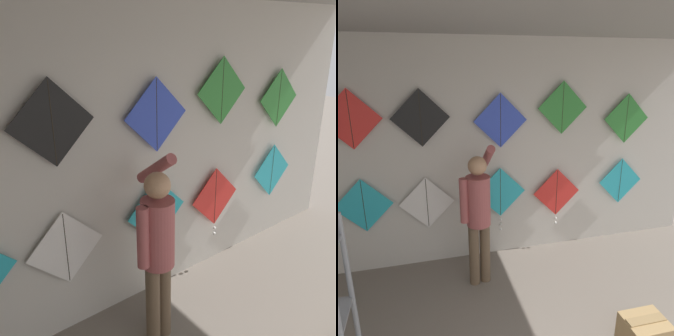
% 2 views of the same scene
% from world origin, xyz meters
% --- Properties ---
extents(back_panel, '(5.76, 0.06, 2.80)m').
position_xyz_m(back_panel, '(0.00, 3.31, 1.40)').
color(back_panel, beige).
rests_on(back_panel, ground).
extents(shopkeeper, '(0.42, 0.60, 1.66)m').
position_xyz_m(shopkeeper, '(-0.38, 2.71, 0.93)').
color(shopkeeper, brown).
rests_on(shopkeeper, ground).
extents(kite_1, '(0.67, 0.01, 0.67)m').
position_xyz_m(kite_1, '(-0.92, 3.22, 0.85)').
color(kite_1, white).
extents(kite_2, '(0.67, 0.04, 0.87)m').
position_xyz_m(kite_2, '(0.01, 3.22, 0.87)').
color(kite_2, '#28B2C6').
extents(kite_3, '(0.67, 0.04, 0.80)m').
position_xyz_m(kite_3, '(0.80, 3.22, 0.80)').
color(kite_3, red).
extents(kite_4, '(0.67, 0.01, 0.67)m').
position_xyz_m(kite_4, '(1.77, 3.22, 0.89)').
color(kite_4, '#28B2C6').
extents(kite_6, '(0.67, 0.01, 0.67)m').
position_xyz_m(kite_6, '(-0.92, 3.22, 1.90)').
color(kite_6, black).
extents(kite_7, '(0.67, 0.01, 0.67)m').
position_xyz_m(kite_7, '(0.02, 3.22, 1.83)').
color(kite_7, blue).
extents(kite_8, '(0.67, 0.01, 0.67)m').
position_xyz_m(kite_8, '(0.82, 3.22, 1.96)').
color(kite_8, '#338C38').
extents(kite_9, '(0.67, 0.01, 0.67)m').
position_xyz_m(kite_9, '(1.76, 3.22, 1.78)').
color(kite_9, '#338C38').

